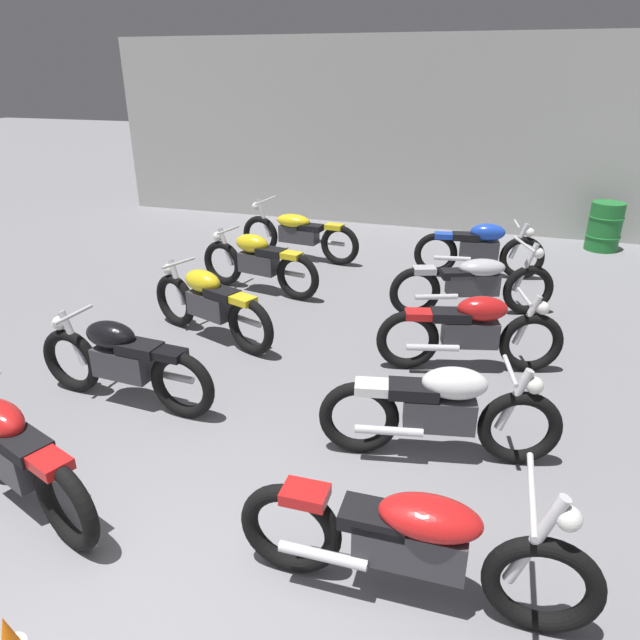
{
  "coord_description": "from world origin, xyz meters",
  "views": [
    {
      "loc": [
        1.68,
        -1.81,
        3.0
      ],
      "look_at": [
        0.0,
        3.5,
        0.55
      ],
      "focal_mm": 32.23,
      "sensor_mm": 36.0,
      "label": 1
    }
  ],
  "objects": [
    {
      "name": "motorcycle_right_row_3",
      "position": [
        1.47,
        5.46,
        0.45
      ],
      "size": [
        2.07,
        0.98,
        0.97
      ],
      "color": "black",
      "rests_on": "ground"
    },
    {
      "name": "motorcycle_left_row_2",
      "position": [
        -1.46,
        3.78,
        0.46
      ],
      "size": [
        1.89,
        0.8,
        0.88
      ],
      "color": "black",
      "rests_on": "ground"
    },
    {
      "name": "back_wall",
      "position": [
        0.0,
        9.92,
        1.8
      ],
      "size": [
        12.97,
        0.24,
        3.6
      ],
      "primitive_type": "cube",
      "color": "#B2B2AD",
      "rests_on": "ground"
    },
    {
      "name": "motorcycle_right_row_1",
      "position": [
        1.42,
        2.26,
        0.46
      ],
      "size": [
        1.95,
        0.63,
        0.88
      ],
      "color": "black",
      "rests_on": "ground"
    },
    {
      "name": "motorcycle_right_row_0",
      "position": [
        1.43,
        0.79,
        0.45
      ],
      "size": [
        2.17,
        0.68,
        0.97
      ],
      "color": "black",
      "rests_on": "ground"
    },
    {
      "name": "motorcycle_left_row_3",
      "position": [
        -1.54,
        5.42,
        0.46
      ],
      "size": [
        1.95,
        0.58,
        0.88
      ],
      "color": "black",
      "rests_on": "ground"
    },
    {
      "name": "motorcycle_right_row_4",
      "position": [
        1.46,
        7.05,
        0.46
      ],
      "size": [
        1.97,
        0.57,
        0.88
      ],
      "color": "black",
      "rests_on": "ground"
    },
    {
      "name": "motorcycle_left_row_1",
      "position": [
        -1.56,
        2.22,
        0.46
      ],
      "size": [
        1.97,
        0.48,
        0.88
      ],
      "color": "black",
      "rests_on": "ground"
    },
    {
      "name": "motorcycle_right_row_2",
      "position": [
        1.55,
        3.9,
        0.46
      ],
      "size": [
        1.93,
        0.69,
        0.88
      ],
      "color": "black",
      "rests_on": "ground"
    },
    {
      "name": "motorcycle_left_row_4",
      "position": [
        -1.51,
        7.06,
        0.45
      ],
      "size": [
        2.17,
        0.68,
        0.97
      ],
      "color": "black",
      "rests_on": "ground"
    },
    {
      "name": "motorcycle_left_row_0",
      "position": [
        -1.46,
        0.76,
        0.46
      ],
      "size": [
        1.89,
        0.78,
        0.88
      ],
      "color": "black",
      "rests_on": "ground"
    },
    {
      "name": "oil_drum",
      "position": [
        3.49,
        9.22,
        0.43
      ],
      "size": [
        0.59,
        0.59,
        0.85
      ],
      "color": "#1E722D",
      "rests_on": "ground"
    }
  ]
}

